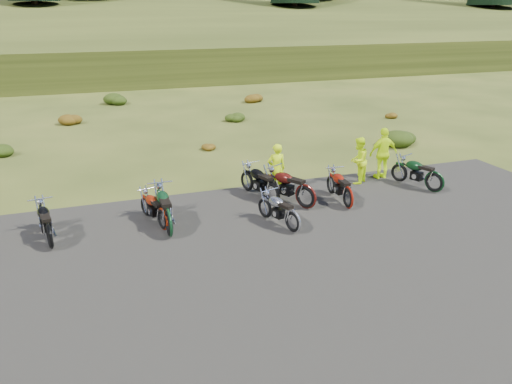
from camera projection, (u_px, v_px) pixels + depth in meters
name	position (u px, v px, depth m)	size (l,w,h in m)	color
ground	(298.00, 230.00, 14.45)	(300.00, 300.00, 0.00)	#344216
gravel_pad	(330.00, 262.00, 12.68)	(20.00, 12.00, 0.04)	black
hill_slope	(126.00, 61.00, 58.63)	(300.00, 46.00, 3.00)	#2E3913
hill_plateau	(99.00, 35.00, 111.66)	(300.00, 90.00, 9.17)	#2E3913
shrub_2	(70.00, 118.00, 27.06)	(1.30, 1.30, 0.77)	#65330C
shrub_3	(117.00, 98.00, 32.62)	(1.56, 1.56, 0.92)	black
shrub_4	(207.00, 145.00, 22.37)	(0.77, 0.77, 0.45)	#65330C
shrub_5	(234.00, 116.00, 27.93)	(1.03, 1.03, 0.61)	black
shrub_6	(253.00, 96.00, 33.48)	(1.30, 1.30, 0.77)	#65330C
shrub_7	(400.00, 135.00, 23.13)	(1.56, 1.56, 0.92)	black
shrub_8	(389.00, 114.00, 28.79)	(0.77, 0.77, 0.45)	#65330C
motorcycle_0	(52.00, 249.00, 13.33)	(2.04, 0.68, 1.07)	black
motorcycle_1	(163.00, 230.00, 14.44)	(1.87, 0.62, 0.98)	maroon
motorcycle_2	(170.00, 237.00, 14.03)	(2.31, 0.77, 1.21)	#0E3218
motorcycle_3	(292.00, 233.00, 14.27)	(1.93, 0.64, 1.01)	#A0A0A5
motorcycle_4	(305.00, 209.00, 15.95)	(2.29, 0.76, 1.20)	#420F0B
motorcycle_5	(272.00, 204.00, 16.34)	(2.17, 0.72, 1.14)	black
motorcycle_6	(347.00, 209.00, 15.97)	(2.02, 0.67, 1.06)	maroon
motorcycle_7	(433.00, 193.00, 17.35)	(2.11, 0.70, 1.11)	black
person_middle	(276.00, 170.00, 16.91)	(0.64, 0.42, 1.76)	#BFE30B
person_right_a	(358.00, 161.00, 17.95)	(0.82, 0.64, 1.70)	#BFE30B
person_right_b	(383.00, 154.00, 18.44)	(1.12, 0.47, 1.92)	#BFE30B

